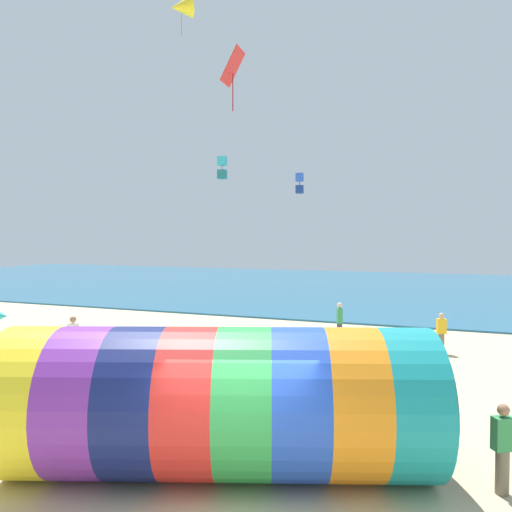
{
  "coord_description": "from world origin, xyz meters",
  "views": [
    {
      "loc": [
        3.34,
        -7.52,
        4.62
      ],
      "look_at": [
        -0.82,
        3.09,
        4.19
      ],
      "focal_mm": 35.0,
      "sensor_mm": 36.0,
      "label": 1
    }
  ],
  "objects_px": {
    "bystander_near_water": "(340,322)",
    "beach_flag": "(1,319)",
    "kite_blue_box": "(300,183)",
    "bystander_far_left": "(441,333)",
    "kite_cyan_box": "(222,168)",
    "kite_yellow_delta": "(181,7)",
    "bystander_mid_beach": "(73,340)",
    "kite_handler": "(503,448)",
    "kite_red_diamond": "(233,68)",
    "giant_inflatable_tube": "(220,402)"
  },
  "relations": [
    {
      "from": "bystander_near_water",
      "to": "beach_flag",
      "type": "xyz_separation_m",
      "value": [
        -7.59,
        -10.85,
        1.33
      ]
    },
    {
      "from": "kite_yellow_delta",
      "to": "bystander_far_left",
      "type": "relative_size",
      "value": 1.31
    },
    {
      "from": "giant_inflatable_tube",
      "to": "kite_red_diamond",
      "type": "distance_m",
      "value": 9.01
    },
    {
      "from": "kite_cyan_box",
      "to": "kite_red_diamond",
      "type": "relative_size",
      "value": 0.71
    },
    {
      "from": "kite_handler",
      "to": "kite_cyan_box",
      "type": "bearing_deg",
      "value": 131.99
    },
    {
      "from": "kite_cyan_box",
      "to": "bystander_mid_beach",
      "type": "distance_m",
      "value": 11.37
    },
    {
      "from": "kite_handler",
      "to": "beach_flag",
      "type": "distance_m",
      "value": 13.11
    },
    {
      "from": "kite_handler",
      "to": "kite_red_diamond",
      "type": "bearing_deg",
      "value": 156.14
    },
    {
      "from": "bystander_mid_beach",
      "to": "kite_blue_box",
      "type": "bearing_deg",
      "value": 45.57
    },
    {
      "from": "kite_blue_box",
      "to": "bystander_far_left",
      "type": "bearing_deg",
      "value": 2.72
    },
    {
      "from": "bystander_mid_beach",
      "to": "beach_flag",
      "type": "height_order",
      "value": "beach_flag"
    },
    {
      "from": "giant_inflatable_tube",
      "to": "kite_blue_box",
      "type": "distance_m",
      "value": 13.53
    },
    {
      "from": "giant_inflatable_tube",
      "to": "bystander_mid_beach",
      "type": "xyz_separation_m",
      "value": [
        -8.5,
        5.56,
        -0.52
      ]
    },
    {
      "from": "kite_handler",
      "to": "bystander_near_water",
      "type": "bearing_deg",
      "value": 114.87
    },
    {
      "from": "kite_yellow_delta",
      "to": "kite_red_diamond",
      "type": "xyz_separation_m",
      "value": [
        7.56,
        -10.39,
        -7.27
      ]
    },
    {
      "from": "bystander_mid_beach",
      "to": "kite_handler",
      "type": "bearing_deg",
      "value": -17.86
    },
    {
      "from": "kite_red_diamond",
      "to": "bystander_mid_beach",
      "type": "distance_m",
      "value": 10.99
    },
    {
      "from": "bystander_near_water",
      "to": "bystander_mid_beach",
      "type": "relative_size",
      "value": 0.99
    },
    {
      "from": "bystander_near_water",
      "to": "beach_flag",
      "type": "bearing_deg",
      "value": -124.98
    },
    {
      "from": "kite_blue_box",
      "to": "kite_red_diamond",
      "type": "height_order",
      "value": "kite_red_diamond"
    },
    {
      "from": "kite_handler",
      "to": "kite_yellow_delta",
      "type": "height_order",
      "value": "kite_yellow_delta"
    },
    {
      "from": "giant_inflatable_tube",
      "to": "kite_cyan_box",
      "type": "xyz_separation_m",
      "value": [
        -6.63,
        14.17,
        6.68
      ]
    },
    {
      "from": "giant_inflatable_tube",
      "to": "kite_red_diamond",
      "type": "bearing_deg",
      "value": 110.6
    },
    {
      "from": "kite_red_diamond",
      "to": "beach_flag",
      "type": "bearing_deg",
      "value": -161.93
    },
    {
      "from": "bystander_near_water",
      "to": "bystander_far_left",
      "type": "bearing_deg",
      "value": -5.57
    },
    {
      "from": "bystander_near_water",
      "to": "kite_handler",
      "type": "bearing_deg",
      "value": -65.13
    },
    {
      "from": "kite_red_diamond",
      "to": "bystander_near_water",
      "type": "height_order",
      "value": "kite_red_diamond"
    },
    {
      "from": "kite_yellow_delta",
      "to": "bystander_far_left",
      "type": "bearing_deg",
      "value": -8.96
    },
    {
      "from": "bystander_near_water",
      "to": "beach_flag",
      "type": "distance_m",
      "value": 13.31
    },
    {
      "from": "kite_yellow_delta",
      "to": "giant_inflatable_tube",
      "type": "bearing_deg",
      "value": -57.88
    },
    {
      "from": "bystander_far_left",
      "to": "beach_flag",
      "type": "relative_size",
      "value": 0.63
    },
    {
      "from": "kite_cyan_box",
      "to": "bystander_near_water",
      "type": "bearing_deg",
      "value": -11.69
    },
    {
      "from": "kite_yellow_delta",
      "to": "kite_handler",
      "type": "bearing_deg",
      "value": -43.23
    },
    {
      "from": "giant_inflatable_tube",
      "to": "bystander_far_left",
      "type": "bearing_deg",
      "value": 72.99
    },
    {
      "from": "kite_red_diamond",
      "to": "beach_flag",
      "type": "xyz_separation_m",
      "value": [
        -6.41,
        -2.09,
        -7.06
      ]
    },
    {
      "from": "bystander_near_water",
      "to": "kite_yellow_delta",
      "type": "bearing_deg",
      "value": 169.44
    },
    {
      "from": "bystander_mid_beach",
      "to": "bystander_far_left",
      "type": "height_order",
      "value": "bystander_mid_beach"
    },
    {
      "from": "kite_blue_box",
      "to": "kite_red_diamond",
      "type": "bearing_deg",
      "value": -86.8
    },
    {
      "from": "bystander_far_left",
      "to": "kite_red_diamond",
      "type": "bearing_deg",
      "value": -122.71
    },
    {
      "from": "bystander_mid_beach",
      "to": "giant_inflatable_tube",
      "type": "bearing_deg",
      "value": -33.21
    },
    {
      "from": "kite_handler",
      "to": "kite_yellow_delta",
      "type": "bearing_deg",
      "value": 136.77
    },
    {
      "from": "kite_blue_box",
      "to": "beach_flag",
      "type": "distance_m",
      "value": 12.69
    },
    {
      "from": "kite_red_diamond",
      "to": "bystander_near_water",
      "type": "bearing_deg",
      "value": 82.32
    },
    {
      "from": "bystander_near_water",
      "to": "bystander_far_left",
      "type": "xyz_separation_m",
      "value": [
        4.18,
        -0.41,
        -0.1
      ]
    },
    {
      "from": "kite_yellow_delta",
      "to": "bystander_near_water",
      "type": "xyz_separation_m",
      "value": [
        8.74,
        -1.63,
        -15.67
      ]
    },
    {
      "from": "bystander_far_left",
      "to": "giant_inflatable_tube",
      "type": "bearing_deg",
      "value": -107.01
    },
    {
      "from": "kite_blue_box",
      "to": "bystander_far_left",
      "type": "relative_size",
      "value": 0.58
    },
    {
      "from": "kite_cyan_box",
      "to": "kite_yellow_delta",
      "type": "bearing_deg",
      "value": 172.31
    },
    {
      "from": "kite_red_diamond",
      "to": "kite_yellow_delta",
      "type": "bearing_deg",
      "value": 126.04
    },
    {
      "from": "giant_inflatable_tube",
      "to": "beach_flag",
      "type": "height_order",
      "value": "giant_inflatable_tube"
    }
  ]
}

